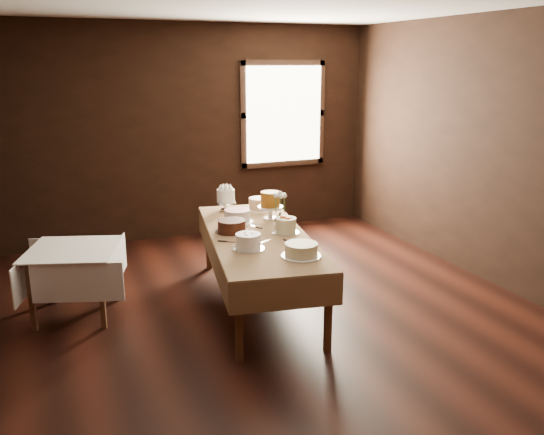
{
  "coord_description": "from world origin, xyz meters",
  "views": [
    {
      "loc": [
        -1.87,
        -4.36,
        2.31
      ],
      "look_at": [
        0.0,
        0.2,
        0.95
      ],
      "focal_mm": 37.53,
      "sensor_mm": 36.0,
      "label": 1
    }
  ],
  "objects_px": {
    "cake_lattice": "(237,217)",
    "cake_server_c": "(250,225)",
    "side_table": "(73,256)",
    "cake_server_d": "(283,225)",
    "cake_server_e": "(235,242)",
    "flower_vase": "(280,218)",
    "cake_chocolate": "(232,227)",
    "cake_server_a": "(264,242)",
    "cake_meringue": "(226,201)",
    "cake_cream": "(301,250)",
    "cake_flowers": "(286,226)",
    "cake_caramel": "(270,207)",
    "cake_swirl": "(248,242)",
    "display_table": "(258,239)",
    "cake_server_b": "(293,244)",
    "cake_speckled": "(259,204)"
  },
  "relations": [
    {
      "from": "cake_lattice",
      "to": "cake_server_c",
      "type": "bearing_deg",
      "value": -61.87
    },
    {
      "from": "side_table",
      "to": "cake_server_d",
      "type": "bearing_deg",
      "value": -6.48
    },
    {
      "from": "cake_server_e",
      "to": "flower_vase",
      "type": "bearing_deg",
      "value": 71.16
    },
    {
      "from": "cake_chocolate",
      "to": "cake_server_a",
      "type": "distance_m",
      "value": 0.43
    },
    {
      "from": "cake_meringue",
      "to": "cake_server_a",
      "type": "distance_m",
      "value": 1.22
    },
    {
      "from": "cake_meringue",
      "to": "cake_cream",
      "type": "bearing_deg",
      "value": -86.18
    },
    {
      "from": "cake_meringue",
      "to": "cake_flowers",
      "type": "relative_size",
      "value": 0.97
    },
    {
      "from": "cake_caramel",
      "to": "cake_server_c",
      "type": "xyz_separation_m",
      "value": [
        -0.27,
        -0.14,
        -0.13
      ]
    },
    {
      "from": "cake_meringue",
      "to": "cake_swirl",
      "type": "relative_size",
      "value": 0.88
    },
    {
      "from": "cake_meringue",
      "to": "cake_server_e",
      "type": "relative_size",
      "value": 1.04
    },
    {
      "from": "cake_lattice",
      "to": "flower_vase",
      "type": "height_order",
      "value": "cake_lattice"
    },
    {
      "from": "cake_meringue",
      "to": "cake_server_e",
      "type": "bearing_deg",
      "value": -103.93
    },
    {
      "from": "cake_server_a",
      "to": "cake_cream",
      "type": "bearing_deg",
      "value": -99.81
    },
    {
      "from": "display_table",
      "to": "flower_vase",
      "type": "height_order",
      "value": "flower_vase"
    },
    {
      "from": "cake_chocolate",
      "to": "cake_server_e",
      "type": "bearing_deg",
      "value": -103.2
    },
    {
      "from": "cake_server_c",
      "to": "cake_server_a",
      "type": "bearing_deg",
      "value": 151.24
    },
    {
      "from": "cake_flowers",
      "to": "cake_server_a",
      "type": "xyz_separation_m",
      "value": [
        -0.29,
        -0.18,
        -0.07
      ]
    },
    {
      "from": "cake_caramel",
      "to": "cake_cream",
      "type": "height_order",
      "value": "cake_caramel"
    },
    {
      "from": "display_table",
      "to": "cake_server_a",
      "type": "distance_m",
      "value": 0.27
    },
    {
      "from": "cake_caramel",
      "to": "cake_swirl",
      "type": "xyz_separation_m",
      "value": [
        -0.55,
        -0.85,
        -0.06
      ]
    },
    {
      "from": "cake_meringue",
      "to": "flower_vase",
      "type": "height_order",
      "value": "cake_meringue"
    },
    {
      "from": "cake_server_a",
      "to": "flower_vase",
      "type": "height_order",
      "value": "flower_vase"
    },
    {
      "from": "cake_flowers",
      "to": "cake_cream",
      "type": "relative_size",
      "value": 0.67
    },
    {
      "from": "cake_cream",
      "to": "display_table",
      "type": "bearing_deg",
      "value": 97.72
    },
    {
      "from": "cake_server_a",
      "to": "cake_server_b",
      "type": "height_order",
      "value": "same"
    },
    {
      "from": "cake_meringue",
      "to": "flower_vase",
      "type": "xyz_separation_m",
      "value": [
        0.34,
        -0.72,
        -0.05
      ]
    },
    {
      "from": "cake_server_e",
      "to": "flower_vase",
      "type": "xyz_separation_m",
      "value": [
        0.62,
        0.42,
        0.05
      ]
    },
    {
      "from": "cake_caramel",
      "to": "cake_chocolate",
      "type": "distance_m",
      "value": 0.62
    },
    {
      "from": "cake_lattice",
      "to": "cake_chocolate",
      "type": "distance_m",
      "value": 0.37
    },
    {
      "from": "flower_vase",
      "to": "cake_server_c",
      "type": "bearing_deg",
      "value": 167.83
    },
    {
      "from": "display_table",
      "to": "cake_chocolate",
      "type": "height_order",
      "value": "cake_chocolate"
    },
    {
      "from": "cake_meringue",
      "to": "cake_swirl",
      "type": "xyz_separation_m",
      "value": [
        -0.23,
        -1.36,
        -0.05
      ]
    },
    {
      "from": "flower_vase",
      "to": "cake_flowers",
      "type": "bearing_deg",
      "value": -103.11
    },
    {
      "from": "cake_server_b",
      "to": "cake_server_c",
      "type": "distance_m",
      "value": 0.74
    },
    {
      "from": "cake_speckled",
      "to": "cake_server_a",
      "type": "xyz_separation_m",
      "value": [
        -0.38,
        -1.1,
        -0.06
      ]
    },
    {
      "from": "cake_swirl",
      "to": "cake_cream",
      "type": "relative_size",
      "value": 0.73
    },
    {
      "from": "cake_server_a",
      "to": "cake_server_d",
      "type": "relative_size",
      "value": 1.0
    },
    {
      "from": "cake_server_a",
      "to": "cake_server_b",
      "type": "bearing_deg",
      "value": -65.67
    },
    {
      "from": "side_table",
      "to": "cake_server_c",
      "type": "bearing_deg",
      "value": -3.21
    },
    {
      "from": "cake_chocolate",
      "to": "cake_flowers",
      "type": "height_order",
      "value": "cake_flowers"
    },
    {
      "from": "cake_server_b",
      "to": "cake_flowers",
      "type": "bearing_deg",
      "value": 160.61
    },
    {
      "from": "side_table",
      "to": "cake_server_e",
      "type": "xyz_separation_m",
      "value": [
        1.37,
        -0.58,
        0.14
      ]
    },
    {
      "from": "cake_cream",
      "to": "cake_server_c",
      "type": "distance_m",
      "value": 1.06
    },
    {
      "from": "cake_server_b",
      "to": "flower_vase",
      "type": "xyz_separation_m",
      "value": [
        0.16,
        0.67,
        0.05
      ]
    },
    {
      "from": "cake_lattice",
      "to": "cake_flowers",
      "type": "height_order",
      "value": "cake_flowers"
    },
    {
      "from": "cake_meringue",
      "to": "cake_caramel",
      "type": "height_order",
      "value": "cake_caramel"
    },
    {
      "from": "side_table",
      "to": "cake_flowers",
      "type": "distance_m",
      "value": 1.99
    },
    {
      "from": "cake_chocolate",
      "to": "cake_server_b",
      "type": "bearing_deg",
      "value": -55.35
    },
    {
      "from": "cake_flowers",
      "to": "cake_server_c",
      "type": "bearing_deg",
      "value": 120.46
    },
    {
      "from": "cake_speckled",
      "to": "cake_cream",
      "type": "height_order",
      "value": "cake_speckled"
    }
  ]
}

